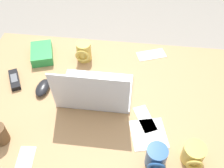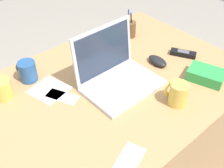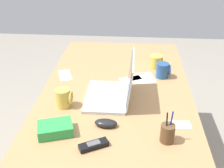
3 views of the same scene
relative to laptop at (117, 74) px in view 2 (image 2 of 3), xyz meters
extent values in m
cube|color=tan|center=(-0.13, 0.01, -0.42)|extent=(1.53, 0.91, 0.74)
cube|color=silver|center=(0.00, -0.05, -0.04)|extent=(0.34, 0.24, 0.02)
cube|color=silver|center=(0.00, -0.02, -0.03)|extent=(0.28, 0.12, 0.00)
cube|color=silver|center=(0.00, -0.12, -0.03)|extent=(0.10, 0.05, 0.00)
cube|color=silver|center=(0.00, 0.09, 0.08)|extent=(0.33, 0.04, 0.24)
cube|color=#283347|center=(0.00, 0.09, 0.08)|extent=(0.30, 0.03, 0.21)
ellipsoid|color=black|center=(0.26, -0.02, -0.03)|extent=(0.07, 0.12, 0.03)
cylinder|color=#E0BC4C|center=(0.10, -0.27, 0.00)|extent=(0.08, 0.08, 0.11)
torus|color=#E0BC4C|center=(0.10, -0.23, 0.01)|extent=(0.08, 0.01, 0.08)
cylinder|color=#E0BC4C|center=(-0.44, 0.27, -0.01)|extent=(0.09, 0.09, 0.09)
cylinder|color=#26518C|center=(-0.29, 0.30, 0.00)|extent=(0.08, 0.08, 0.10)
torus|color=#26518C|center=(-0.29, 0.34, 0.00)|extent=(0.07, 0.01, 0.07)
cube|color=black|center=(0.42, -0.06, -0.04)|extent=(0.10, 0.14, 0.02)
cube|color=#595B60|center=(0.42, -0.06, -0.03)|extent=(0.06, 0.07, 0.00)
cylinder|color=brown|center=(0.35, 0.27, -0.01)|extent=(0.07, 0.07, 0.09)
cylinder|color=#1933B2|center=(0.35, 0.28, 0.04)|extent=(0.02, 0.01, 0.15)
cylinder|color=black|center=(0.36, 0.26, 0.03)|extent=(0.03, 0.01, 0.14)
cube|color=green|center=(0.34, -0.26, -0.03)|extent=(0.16, 0.19, 0.05)
cube|color=white|center=(0.23, 0.35, -0.05)|extent=(0.07, 0.12, 0.00)
cube|color=white|center=(-0.26, -0.35, -0.05)|extent=(0.17, 0.13, 0.00)
cube|color=white|center=(-0.24, 0.09, -0.05)|extent=(0.12, 0.16, 0.00)
cube|color=white|center=(-0.26, 0.17, -0.05)|extent=(0.18, 0.18, 0.00)
camera|label=1|loc=(-0.18, 0.80, 0.95)|focal=42.97mm
camera|label=2|loc=(-0.70, -0.76, 0.80)|focal=45.52mm
camera|label=3|loc=(1.38, 0.10, 0.82)|focal=44.94mm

